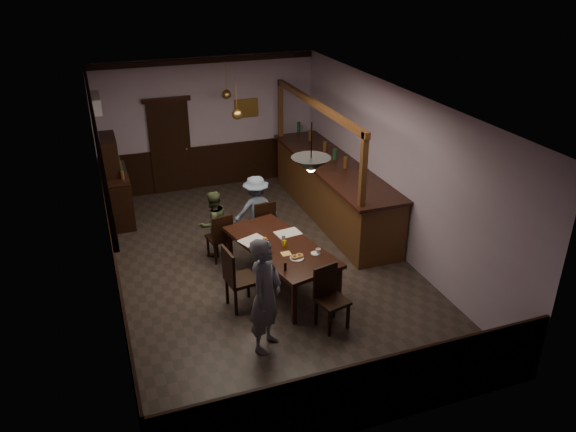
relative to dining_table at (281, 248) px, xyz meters
name	(u,v)px	position (x,y,z in m)	size (l,w,h in m)	color
room	(261,188)	(-0.11, 0.68, 0.81)	(5.01, 8.01, 3.01)	#2D2621
dining_table	(281,248)	(0.00, 0.00, 0.00)	(1.49, 2.37, 0.75)	black
chair_far_left	(221,235)	(-0.74, 1.13, -0.19)	(0.46, 0.46, 0.91)	black
chair_far_right	(263,222)	(0.13, 1.34, -0.16)	(0.44, 0.44, 0.95)	black
chair_near	(329,294)	(0.31, -1.28, -0.16)	(0.50, 0.50, 0.96)	black
chair_side	(236,276)	(-0.86, -0.40, -0.11)	(0.51, 0.51, 1.04)	black
person_standing	(266,295)	(-0.73, -1.46, 0.17)	(0.62, 0.41, 1.71)	slate
person_seated_left	(213,224)	(-0.80, 1.40, -0.07)	(0.60, 0.47, 1.24)	#414D2E
person_seated_right	(256,210)	(0.08, 1.61, -0.02)	(0.86, 0.49, 1.33)	slate
newspaper_left	(252,240)	(-0.39, 0.31, 0.07)	(0.42, 0.30, 0.01)	silver
newspaper_right	(288,233)	(0.25, 0.35, 0.07)	(0.42, 0.30, 0.01)	silver
napkin	(286,254)	(-0.02, -0.31, 0.07)	(0.15, 0.15, 0.00)	#E4C754
saucer	(316,253)	(0.42, -0.46, 0.07)	(0.15, 0.15, 0.01)	white
coffee_cup	(318,251)	(0.46, -0.47, 0.11)	(0.08, 0.08, 0.07)	white
pastry_plate	(297,258)	(0.09, -0.51, 0.07)	(0.22, 0.22, 0.01)	white
pastry_ring_a	(295,257)	(0.06, -0.51, 0.10)	(0.13, 0.13, 0.04)	#C68C47
pastry_ring_b	(299,256)	(0.14, -0.49, 0.10)	(0.13, 0.13, 0.04)	#C68C47
soda_can	(285,244)	(0.04, -0.09, 0.12)	(0.07, 0.07, 0.12)	yellow
beer_glass	(265,243)	(-0.28, -0.04, 0.16)	(0.06, 0.06, 0.20)	#BF721E
water_glass	(283,239)	(0.06, 0.04, 0.14)	(0.06, 0.06, 0.15)	silver
pepper_mill	(285,266)	(-0.20, -0.78, 0.13)	(0.04, 0.04, 0.14)	black
sideboard	(116,187)	(-2.32, 3.50, 0.04)	(0.49, 1.36, 1.80)	black
bar_counter	(333,189)	(1.88, 2.12, -0.06)	(1.03, 4.44, 2.49)	#492913
door_back	(171,148)	(-1.01, 4.63, 0.36)	(0.90, 0.06, 2.10)	black
ac_unit	(95,103)	(-2.49, 3.58, 1.76)	(0.20, 0.85, 0.30)	white
picture_left_small	(109,213)	(-2.57, -0.92, 1.46)	(0.04, 0.28, 0.36)	olive
picture_left_large	(103,179)	(-2.57, 1.48, 1.01)	(0.04, 0.62, 0.48)	olive
picture_back	(246,108)	(0.79, 4.64, 1.11)	(0.55, 0.04, 0.42)	olive
pendant_iron	(311,165)	(0.19, -0.78, 1.70)	(0.56, 0.56, 0.72)	black
pendant_brass_mid	(237,114)	(-0.01, 2.42, 1.61)	(0.20, 0.20, 0.81)	#BF8C3F
pendant_brass_far	(227,95)	(0.19, 4.01, 1.61)	(0.20, 0.20, 0.81)	#BF8C3F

